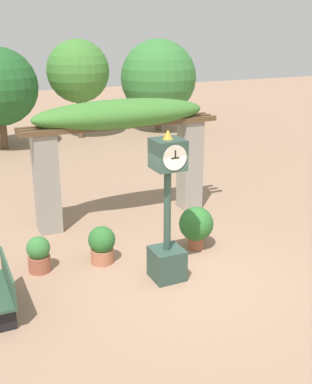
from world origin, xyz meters
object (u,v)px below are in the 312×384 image
Objects in this scene: pedestal_clock at (167,216)px; potted_plant_near_right at (196,225)px; potted_plant_far_left at (102,244)px; park_bench at (1,289)px; potted_plant_near_left at (39,254)px.

pedestal_clock is 1.65m from potted_plant_near_right.
potted_plant_far_left is 0.55× the size of park_bench.
potted_plant_near_left is at bearing 143.68° from park_bench.
pedestal_clock is at bearing -51.25° from potted_plant_far_left.
potted_plant_near_right is (3.33, -0.40, 0.18)m from potted_plant_near_left.
park_bench is at bearing -169.39° from potted_plant_near_right.
potted_plant_near_left is (-2.18, 1.32, -0.93)m from pedestal_clock.
pedestal_clock reaches higher than potted_plant_near_right.
pedestal_clock reaches higher than potted_plant_far_left.
pedestal_clock reaches higher than potted_plant_near_left.
park_bench is (-0.87, -1.19, 0.06)m from potted_plant_near_left.
potted_plant_far_left reaches higher than potted_plant_near_left.
pedestal_clock is at bearing -141.58° from potted_plant_near_right.
potted_plant_far_left is 2.36m from park_bench.
potted_plant_near_right is at bearing -6.86° from potted_plant_near_left.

